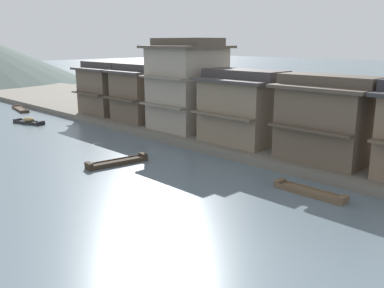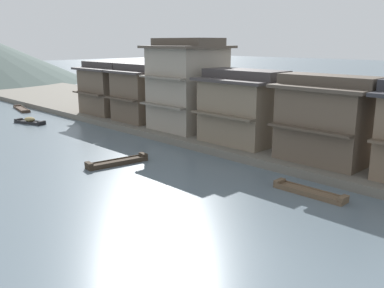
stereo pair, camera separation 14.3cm
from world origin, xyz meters
name	(u,v)px [view 2 (the right image)]	position (x,y,z in m)	size (l,w,h in m)	color
riverbank_right	(200,121)	(15.57, 30.00, 0.31)	(18.00, 110.00, 0.62)	#6B665B
boat_moored_nearest	(30,121)	(1.74, 43.50, 0.27)	(2.29, 4.06, 0.75)	#232326
boat_moored_second	(22,109)	(5.02, 53.74, 0.12)	(2.10, 5.93, 0.37)	#423328
boat_moored_far	(117,162)	(-0.40, 22.98, 0.17)	(4.91, 1.63, 0.53)	#33281E
boat_midriver_drifting	(309,192)	(4.29, 9.51, 0.15)	(1.03, 4.62, 0.46)	brown
house_waterfront_second	(326,120)	(9.83, 11.67, 3.63)	(5.34, 7.05, 6.14)	brown
house_waterfront_tall	(244,107)	(10.24, 19.50, 3.62)	(6.17, 7.23, 6.14)	#7F705B
house_waterfront_narrow	(187,85)	(10.69, 26.95, 4.92)	(7.07, 6.74, 8.74)	gray
house_waterfront_far	(140,93)	(9.92, 33.62, 3.63)	(5.52, 5.99, 6.14)	brown
house_waterfront_end	(108,88)	(10.16, 40.25, 3.63)	(5.99, 6.61, 6.14)	brown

